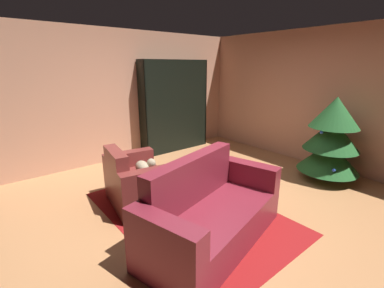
# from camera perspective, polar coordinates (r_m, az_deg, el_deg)

# --- Properties ---
(ground_plane) EXTENTS (6.40, 6.40, 0.00)m
(ground_plane) POSITION_cam_1_polar(r_m,az_deg,el_deg) (3.99, 5.38, -12.27)
(ground_plane) COLOR #B2784B
(wall_back) EXTENTS (5.46, 0.06, 2.60)m
(wall_back) POSITION_cam_1_polar(r_m,az_deg,el_deg) (5.73, 25.38, 8.81)
(wall_back) COLOR tan
(wall_back) RESTS_ON ground
(wall_left) EXTENTS (0.06, 5.38, 2.60)m
(wall_left) POSITION_cam_1_polar(r_m,az_deg,el_deg) (5.76, -13.62, 9.96)
(wall_left) COLOR tan
(wall_left) RESTS_ON ground
(area_rug) EXTENTS (2.81, 1.82, 0.01)m
(area_rug) POSITION_cam_1_polar(r_m,az_deg,el_deg) (3.73, -0.69, -14.34)
(area_rug) COLOR maroon
(area_rug) RESTS_ON ground
(bookshelf_unit) EXTENTS (0.32, 1.66, 2.04)m
(bookshelf_unit) POSITION_cam_1_polar(r_m,az_deg,el_deg) (6.19, -2.84, 7.87)
(bookshelf_unit) COLOR black
(bookshelf_unit) RESTS_ON ground
(armchair_red) EXTENTS (1.13, 0.91, 0.84)m
(armchair_red) POSITION_cam_1_polar(r_m,az_deg,el_deg) (3.90, -11.75, -8.19)
(armchair_red) COLOR maroon
(armchair_red) RESTS_ON ground
(couch_red) EXTENTS (1.24, 1.98, 0.94)m
(couch_red) POSITION_cam_1_polar(r_m,az_deg,el_deg) (3.08, 3.94, -14.78)
(couch_red) COLOR maroon
(couch_red) RESTS_ON ground
(coffee_table) EXTENTS (0.69, 0.69, 0.45)m
(coffee_table) POSITION_cam_1_polar(r_m,az_deg,el_deg) (3.64, -1.56, -7.94)
(coffee_table) COLOR black
(coffee_table) RESTS_ON ground
(book_stack_on_table) EXTENTS (0.20, 0.16, 0.11)m
(book_stack_on_table) POSITION_cam_1_polar(r_m,az_deg,el_deg) (3.55, -1.68, -6.85)
(book_stack_on_table) COLOR #BB381B
(book_stack_on_table) RESTS_ON coffee_table
(bottle_on_table) EXTENTS (0.07, 0.07, 0.24)m
(bottle_on_table) POSITION_cam_1_polar(r_m,az_deg,el_deg) (3.54, 1.37, -6.27)
(bottle_on_table) COLOR #612011
(bottle_on_table) RESTS_ON coffee_table
(decorated_tree) EXTENTS (0.99, 0.99, 1.44)m
(decorated_tree) POSITION_cam_1_polar(r_m,az_deg,el_deg) (5.04, 27.75, 1.10)
(decorated_tree) COLOR brown
(decorated_tree) RESTS_ON ground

